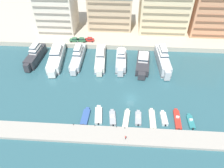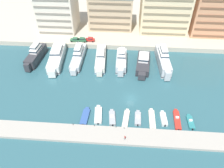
% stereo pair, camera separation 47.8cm
% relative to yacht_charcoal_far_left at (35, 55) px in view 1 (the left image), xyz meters
% --- Properties ---
extents(ground_plane, '(400.00, 400.00, 0.00)m').
position_rel_yacht_charcoal_far_left_xyz_m(ground_plane, '(39.49, -20.10, -2.48)').
color(ground_plane, '#2D5B66').
extents(quay_promenade, '(180.00, 70.00, 2.15)m').
position_rel_yacht_charcoal_far_left_xyz_m(quay_promenade, '(39.49, 45.46, -1.41)').
color(quay_promenade, '#BCB29E').
rests_on(quay_promenade, ground).
extents(pier_dock, '(120.00, 5.87, 0.87)m').
position_rel_yacht_charcoal_far_left_xyz_m(pier_dock, '(39.49, -36.09, -2.05)').
color(pier_dock, '#A8A399').
rests_on(pier_dock, ground).
extents(yacht_charcoal_far_left, '(4.89, 17.45, 8.41)m').
position_rel_yacht_charcoal_far_left_xyz_m(yacht_charcoal_far_left, '(0.00, 0.00, 0.00)').
color(yacht_charcoal_far_left, '#333338').
rests_on(yacht_charcoal_far_left, ground).
extents(yacht_white_left, '(6.60, 22.36, 7.01)m').
position_rel_yacht_charcoal_far_left_xyz_m(yacht_white_left, '(8.83, -0.20, -0.37)').
color(yacht_white_left, white).
rests_on(yacht_white_left, ground).
extents(yacht_silver_mid_left, '(3.94, 20.64, 7.83)m').
position_rel_yacht_charcoal_far_left_xyz_m(yacht_silver_mid_left, '(17.58, 1.07, -0.35)').
color(yacht_silver_mid_left, silver).
rests_on(yacht_silver_mid_left, ground).
extents(yacht_ivory_center_left, '(4.94, 20.67, 6.27)m').
position_rel_yacht_charcoal_far_left_xyz_m(yacht_ivory_center_left, '(26.91, 0.92, -0.69)').
color(yacht_ivory_center_left, silver).
rests_on(yacht_ivory_center_left, ground).
extents(yacht_silver_center, '(4.11, 16.55, 7.86)m').
position_rel_yacht_charcoal_far_left_xyz_m(yacht_silver_center, '(35.47, -0.62, -0.24)').
color(yacht_silver_center, silver).
rests_on(yacht_silver_center, ground).
extents(yacht_charcoal_center_right, '(6.31, 17.77, 6.32)m').
position_rel_yacht_charcoal_far_left_xyz_m(yacht_charcoal_center_right, '(44.22, -1.46, -0.69)').
color(yacht_charcoal_center_right, '#333338').
rests_on(yacht_charcoal_center_right, ground).
extents(yacht_silver_mid_right, '(5.09, 20.85, 9.08)m').
position_rel_yacht_charcoal_far_left_xyz_m(yacht_silver_mid_right, '(52.12, 0.19, 0.25)').
color(yacht_silver_mid_right, silver).
rests_on(yacht_silver_mid_right, ground).
extents(motorboat_blue_far_left, '(2.39, 7.36, 0.84)m').
position_rel_yacht_charcoal_far_left_xyz_m(motorboat_blue_far_left, '(25.44, -29.57, -2.09)').
color(motorboat_blue_far_left, '#33569E').
rests_on(motorboat_blue_far_left, ground).
extents(motorboat_white_left, '(2.77, 7.72, 0.88)m').
position_rel_yacht_charcoal_far_left_xyz_m(motorboat_white_left, '(29.41, -28.65, -2.05)').
color(motorboat_white_left, white).
rests_on(motorboat_white_left, ground).
extents(motorboat_grey_mid_left, '(2.48, 6.56, 1.24)m').
position_rel_yacht_charcoal_far_left_xyz_m(motorboat_grey_mid_left, '(33.85, -29.49, -2.03)').
color(motorboat_grey_mid_left, '#9EA3A8').
rests_on(motorboat_grey_mid_left, ground).
extents(motorboat_cream_center_left, '(2.38, 8.04, 1.35)m').
position_rel_yacht_charcoal_far_left_xyz_m(motorboat_cream_center_left, '(38.11, -29.70, -2.04)').
color(motorboat_cream_center_left, beige).
rests_on(motorboat_cream_center_left, ground).
extents(motorboat_grey_center, '(2.02, 6.09, 1.49)m').
position_rel_yacht_charcoal_far_left_xyz_m(motorboat_grey_center, '(41.76, -29.14, -2.00)').
color(motorboat_grey_center, '#9EA3A8').
rests_on(motorboat_grey_center, ground).
extents(motorboat_cream_center_right, '(1.83, 8.41, 1.32)m').
position_rel_yacht_charcoal_far_left_xyz_m(motorboat_cream_center_right, '(46.09, -29.16, -2.07)').
color(motorboat_cream_center_right, beige).
rests_on(motorboat_cream_center_right, ground).
extents(motorboat_white_mid_right, '(2.05, 5.94, 1.50)m').
position_rel_yacht_charcoal_far_left_xyz_m(motorboat_white_mid_right, '(49.62, -28.81, -1.93)').
color(motorboat_white_mid_right, white).
rests_on(motorboat_white_mid_right, ground).
extents(motorboat_red_right, '(2.09, 8.41, 1.28)m').
position_rel_yacht_charcoal_far_left_xyz_m(motorboat_red_right, '(53.74, -28.76, -2.08)').
color(motorboat_red_right, red).
rests_on(motorboat_red_right, ground).
extents(motorboat_teal_far_right, '(1.87, 6.01, 1.24)m').
position_rel_yacht_charcoal_far_left_xyz_m(motorboat_teal_far_right, '(57.67, -29.43, -2.09)').
color(motorboat_teal_far_right, teal).
rests_on(motorboat_teal_far_right, ground).
extents(car_green_far_left, '(4.10, 1.93, 1.80)m').
position_rel_yacht_charcoal_far_left_xyz_m(car_green_far_left, '(13.93, 12.72, 0.65)').
color(car_green_far_left, '#2D6642').
rests_on(car_green_far_left, quay_promenade).
extents(car_green_left, '(4.23, 2.20, 1.80)m').
position_rel_yacht_charcoal_far_left_xyz_m(car_green_left, '(17.12, 12.87, 0.65)').
color(car_green_left, '#2D6642').
rests_on(car_green_left, quay_promenade).
extents(car_red_mid_left, '(4.14, 2.00, 1.80)m').
position_rel_yacht_charcoal_far_left_xyz_m(car_red_mid_left, '(20.73, 13.42, 0.65)').
color(car_red_mid_left, red).
rests_on(car_red_mid_left, quay_promenade).
extents(apartment_block_far_left, '(17.36, 16.00, 23.71)m').
position_rel_yacht_charcoal_far_left_xyz_m(apartment_block_far_left, '(4.10, 24.97, 10.58)').
color(apartment_block_far_left, silver).
rests_on(apartment_block_far_left, quay_promenade).
extents(apartment_block_left, '(20.93, 12.69, 17.88)m').
position_rel_yacht_charcoal_far_left_xyz_m(apartment_block_left, '(28.97, 28.53, 7.67)').
color(apartment_block_left, '#C6AD89').
rests_on(apartment_block_left, quay_promenade).
extents(apartment_block_mid_left, '(22.31, 18.29, 21.06)m').
position_rel_yacht_charcoal_far_left_xyz_m(apartment_block_mid_left, '(54.18, 28.79, 9.24)').
color(apartment_block_mid_left, beige).
rests_on(apartment_block_mid_left, quay_promenade).
extents(apartment_block_center_left, '(21.35, 13.13, 27.90)m').
position_rel_yacht_charcoal_far_left_xyz_m(apartment_block_center_left, '(77.07, 25.66, 12.67)').
color(apartment_block_center_left, tan).
rests_on(apartment_block_center_left, quay_promenade).
extents(pedestrian_near_edge, '(0.36, 0.57, 1.57)m').
position_rel_yacht_charcoal_far_left_xyz_m(pedestrian_near_edge, '(37.95, -37.36, -0.68)').
color(pedestrian_near_edge, '#282D3D').
rests_on(pedestrian_near_edge, pier_dock).
extents(bollard_west, '(0.20, 0.20, 0.61)m').
position_rel_yacht_charcoal_far_left_xyz_m(bollard_west, '(22.52, -33.40, -1.29)').
color(bollard_west, '#2D2D33').
rests_on(bollard_west, pier_dock).
extents(bollard_west_mid, '(0.20, 0.20, 0.61)m').
position_rel_yacht_charcoal_far_left_xyz_m(bollard_west_mid, '(28.89, -33.40, -1.29)').
color(bollard_west_mid, '#2D2D33').
rests_on(bollard_west_mid, pier_dock).
extents(bollard_east_mid, '(0.20, 0.20, 0.61)m').
position_rel_yacht_charcoal_far_left_xyz_m(bollard_east_mid, '(35.25, -33.40, -1.29)').
color(bollard_east_mid, '#2D2D33').
rests_on(bollard_east_mid, pier_dock).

